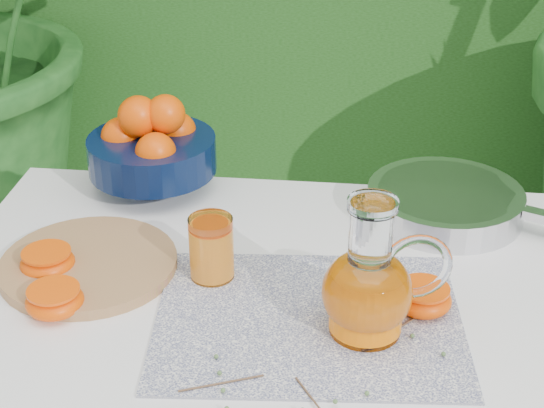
# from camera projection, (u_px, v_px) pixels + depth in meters

# --- Properties ---
(white_table) EXTENTS (1.00, 0.70, 0.75)m
(white_table) POSITION_uv_depth(u_px,v_px,m) (271.00, 332.00, 1.27)
(white_table) COLOR white
(white_table) RESTS_ON ground
(placemat) EXTENTS (0.45, 0.36, 0.00)m
(placemat) POSITION_uv_depth(u_px,v_px,m) (308.00, 319.00, 1.16)
(placemat) COLOR #0C1344
(placemat) RESTS_ON white_table
(cutting_board) EXTENTS (0.33, 0.33, 0.02)m
(cutting_board) POSITION_uv_depth(u_px,v_px,m) (89.00, 265.00, 1.27)
(cutting_board) COLOR #976444
(cutting_board) RESTS_ON white_table
(fruit_bowl) EXTENTS (0.30, 0.30, 0.18)m
(fruit_bowl) POSITION_uv_depth(u_px,v_px,m) (152.00, 146.00, 1.47)
(fruit_bowl) COLOR black
(fruit_bowl) RESTS_ON white_table
(juice_pitcher) EXTENTS (0.18, 0.14, 0.20)m
(juice_pitcher) POSITION_uv_depth(u_px,v_px,m) (369.00, 288.00, 1.10)
(juice_pitcher) COLOR white
(juice_pitcher) RESTS_ON white_table
(juice_tumbler) EXTENTS (0.08, 0.08, 0.10)m
(juice_tumbler) POSITION_uv_depth(u_px,v_px,m) (211.00, 249.00, 1.23)
(juice_tumbler) COLOR white
(juice_tumbler) RESTS_ON white_table
(saute_pan) EXTENTS (0.48, 0.35, 0.05)m
(saute_pan) POSITION_uv_depth(u_px,v_px,m) (447.00, 202.00, 1.41)
(saute_pan) COLOR #B9BABE
(saute_pan) RESTS_ON white_table
(orange_halves) EXTENTS (0.66, 0.19, 0.04)m
(orange_halves) POSITION_uv_depth(u_px,v_px,m) (172.00, 286.00, 1.20)
(orange_halves) COLOR #EF5802
(orange_halves) RESTS_ON white_table
(thyme_sprigs) EXTENTS (0.33, 0.27, 0.01)m
(thyme_sprigs) POSITION_uv_depth(u_px,v_px,m) (319.00, 369.00, 1.06)
(thyme_sprigs) COLOR brown
(thyme_sprigs) RESTS_ON white_table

